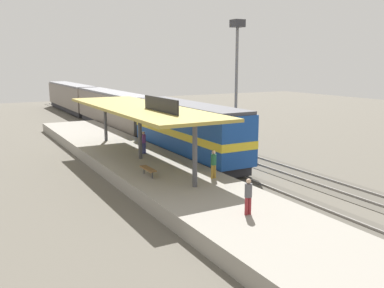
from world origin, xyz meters
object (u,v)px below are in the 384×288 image
Objects in this scene: person_walking at (144,141)px; person_waiting at (214,163)px; platform_bench at (148,169)px; passenger_carriage_front at (114,110)px; locomotive at (188,131)px; passenger_carriage_rear at (71,97)px; light_mast at (237,56)px; person_boarding at (248,195)px.

person_waiting is at bearing -83.47° from person_walking.
passenger_carriage_front reaches higher than platform_bench.
passenger_carriage_front is 11.70× the size of person_waiting.
passenger_carriage_rear is at bearing 90.00° from locomotive.
platform_bench is at bearing -104.08° from passenger_carriage_front.
platform_bench is 0.08× the size of passenger_carriage_front.
locomotive reaches higher than passenger_carriage_front.
person_waiting is 8.54m from person_walking.
person_waiting is (-10.56, -12.79, -6.54)m from light_mast.
person_waiting is (3.24, -2.40, 0.51)m from platform_bench.
passenger_carriage_front is 11.70× the size of person_boarding.
passenger_carriage_rear reaches higher than platform_bench.
platform_bench is 0.12× the size of locomotive.
person_walking is 14.49m from person_boarding.
person_waiting is at bearing -36.55° from platform_bench.
light_mast is 6.84× the size of person_walking.
person_boarding is at bearing -107.39° from person_waiting.
passenger_carriage_rear is at bearing 102.80° from light_mast.
person_waiting is at bearing -108.35° from locomotive.
locomotive is 38.80m from passenger_carriage_rear.
passenger_carriage_front is 1.71× the size of light_mast.
passenger_carriage_rear is 53.30m from person_boarding.
person_walking and person_boarding have the same top height.
locomotive is at bearing 72.05° from person_boarding.
passenger_carriage_front is (0.00, 18.00, -0.10)m from locomotive.
person_walking is (-3.73, -17.84, -0.46)m from passenger_carriage_front.
passenger_carriage_rear is at bearing 82.36° from platform_bench.
person_boarding is at bearing -98.16° from passenger_carriage_front.
passenger_carriage_front is at bearing 75.92° from platform_bench.
passenger_carriage_front and passenger_carriage_rear have the same top height.
passenger_carriage_rear is (0.00, 38.80, -0.10)m from locomotive.
passenger_carriage_rear is at bearing 84.48° from person_walking.
passenger_carriage_rear is 35.73m from light_mast.
platform_bench is 0.99× the size of person_waiting.
platform_bench is at bearing 143.45° from person_waiting.
locomotive is at bearing 44.62° from platform_bench.
light_mast is at bearing -77.20° from passenger_carriage_rear.
person_walking is at bearing 86.44° from person_boarding.
passenger_carriage_rear is (0.00, 20.80, 0.00)m from passenger_carriage_front.
locomotive is 8.44× the size of person_waiting.
passenger_carriage_rear is 38.82m from person_walking.
passenger_carriage_front is at bearing 78.18° from person_walking.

